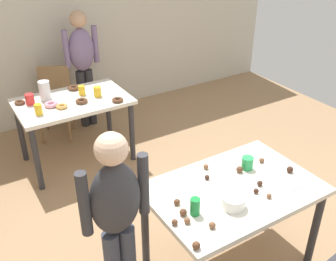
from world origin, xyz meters
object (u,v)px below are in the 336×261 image
dining_table_near (233,198)px  person_adult_far (82,60)px  chair_far_table (55,98)px  soda_can (195,207)px  pitcher_far (45,90)px  dining_table_far (73,109)px  mixing_bowl (233,202)px  person_girl_near (117,216)px

dining_table_near → person_adult_far: 2.85m
chair_far_table → soda_can: size_ratio=7.13×
soda_can → chair_far_table: bearing=91.2°
soda_can → pitcher_far: (-0.30, 2.33, 0.04)m
dining_table_far → soda_can: bearing=-88.2°
dining_table_near → chair_far_table: size_ratio=1.41×
dining_table_far → chair_far_table: bearing=89.4°
dining_table_near → mixing_bowl: mixing_bowl is taller
dining_table_near → soda_can: soda_can is taller
person_girl_near → dining_table_near: bearing=-4.0°
person_girl_near → chair_far_table: bearing=81.2°
person_adult_far → soda_can: 2.95m
chair_far_table → mixing_bowl: chair_far_table is taller
mixing_bowl → person_girl_near: bearing=163.4°
dining_table_far → chair_far_table: size_ratio=1.35×
person_girl_near → person_adult_far: size_ratio=0.95×
person_girl_near → dining_table_far: bearing=78.3°
mixing_bowl → pitcher_far: bearing=103.1°
person_adult_far → soda_can: person_adult_far is taller
dining_table_far → pitcher_far: bearing=144.5°
soda_can → dining_table_near: bearing=11.7°
person_adult_far → pitcher_far: bearing=-137.6°
dining_table_far → dining_table_near: bearing=-77.2°
person_girl_near → soda_can: size_ratio=11.72×
person_adult_far → mixing_bowl: size_ratio=9.25×
person_girl_near → pitcher_far: size_ratio=7.08×
person_girl_near → person_adult_far: bearing=73.2°
person_girl_near → mixing_bowl: (0.75, -0.22, -0.06)m
person_adult_far → mixing_bowl: bearing=-91.8°
person_adult_far → soda_can: size_ratio=12.31×
dining_table_far → chair_far_table: chair_far_table is taller
dining_table_near → person_adult_far: person_adult_far is taller
pitcher_far → person_adult_far: bearing=42.4°
person_girl_near → soda_can: bearing=-16.7°
person_girl_near → mixing_bowl: size_ratio=8.81×
mixing_bowl → soda_can: size_ratio=1.33×
dining_table_far → pitcher_far: size_ratio=5.82×
dining_table_near → mixing_bowl: size_ratio=7.56×
chair_far_table → soda_can: soda_can is taller
mixing_bowl → pitcher_far: pitcher_far is taller
soda_can → pitcher_far: pitcher_far is taller
mixing_bowl → pitcher_far: (-0.56, 2.40, 0.06)m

